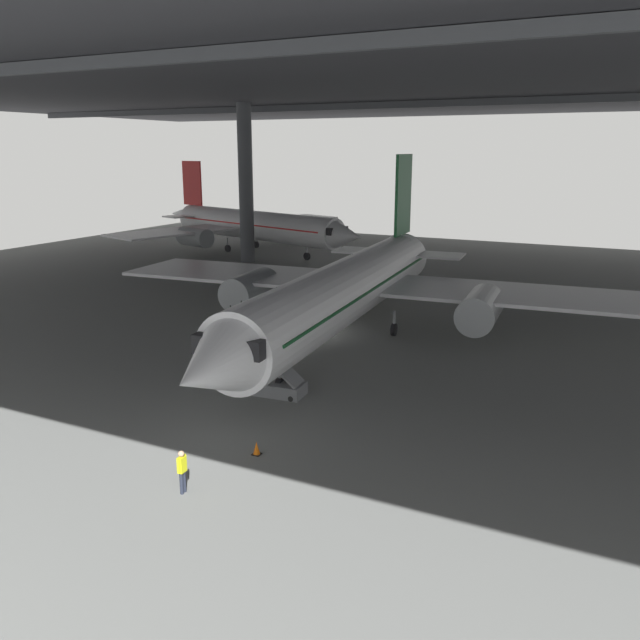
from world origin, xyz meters
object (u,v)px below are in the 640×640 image
object	(u,v)px
airplane_main	(348,289)
airplane_distant	(252,225)
boarding_stairs	(267,380)
baggage_tug	(311,292)
traffic_cone_orange	(257,448)
crew_worker_by_stairs	(284,368)
crew_worker_near_nose	(182,469)

from	to	relation	value
airplane_main	airplane_distant	size ratio (longest dim) A/B	1.14
boarding_stairs	airplane_distant	size ratio (longest dim) A/B	0.14
airplane_distant	baggage_tug	bearing A→B (deg)	-47.40
traffic_cone_orange	boarding_stairs	bearing A→B (deg)	117.34
traffic_cone_orange	airplane_main	bearing A→B (deg)	101.58
baggage_tug	airplane_distant	bearing A→B (deg)	132.60
crew_worker_by_stairs	airplane_distant	distance (m)	50.02
boarding_stairs	traffic_cone_orange	size ratio (longest dim) A/B	8.11
boarding_stairs	crew_worker_by_stairs	xyz separation A→B (m)	(0.06, 1.70, 0.14)
crew_worker_by_stairs	baggage_tug	bearing A→B (deg)	113.26
airplane_main	boarding_stairs	size ratio (longest dim) A/B	8.30
traffic_cone_orange	crew_worker_by_stairs	bearing A→B (deg)	112.01
boarding_stairs	crew_worker_near_nose	xyz separation A→B (m)	(2.62, -10.67, 0.26)
airplane_main	crew_worker_by_stairs	xyz separation A→B (m)	(0.28, -9.45, -2.75)
crew_worker_by_stairs	traffic_cone_orange	bearing A→B (deg)	-67.99
crew_worker_near_nose	crew_worker_by_stairs	bearing A→B (deg)	101.69
crew_worker_by_stairs	baggage_tug	world-z (taller)	crew_worker_by_stairs
crew_worker_near_nose	baggage_tug	xyz separation A→B (m)	(-11.29, 32.68, -0.49)
airplane_main	baggage_tug	xyz separation A→B (m)	(-8.45, 10.85, -3.11)
airplane_main	crew_worker_by_stairs	bearing A→B (deg)	-88.32
boarding_stairs	airplane_distant	distance (m)	51.41
traffic_cone_orange	baggage_tug	size ratio (longest dim) A/B	0.27
airplane_distant	traffic_cone_orange	world-z (taller)	airplane_distant
crew_worker_near_nose	crew_worker_by_stairs	world-z (taller)	crew_worker_near_nose
boarding_stairs	crew_worker_near_nose	size ratio (longest dim) A/B	2.76
traffic_cone_orange	baggage_tug	distance (m)	31.09
airplane_main	crew_worker_near_nose	world-z (taller)	airplane_main
crew_worker_by_stairs	traffic_cone_orange	world-z (taller)	crew_worker_by_stairs
crew_worker_by_stairs	airplane_distant	bearing A→B (deg)	124.17
crew_worker_near_nose	airplane_distant	world-z (taller)	airplane_distant
baggage_tug	airplane_main	bearing A→B (deg)	-52.09
boarding_stairs	traffic_cone_orange	world-z (taller)	boarding_stairs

